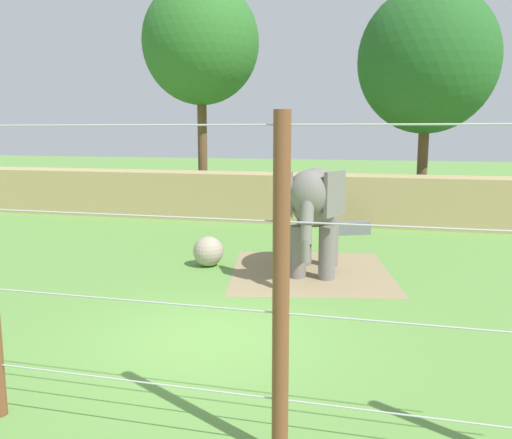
# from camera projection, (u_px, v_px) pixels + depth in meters

# --- Properties ---
(ground_plane) EXTENTS (120.00, 120.00, 0.00)m
(ground_plane) POSITION_uv_depth(u_px,v_px,m) (211.00, 336.00, 9.55)
(ground_plane) COLOR #609342
(dirt_patch) EXTENTS (4.87, 5.20, 0.01)m
(dirt_patch) POSITION_uv_depth(u_px,v_px,m) (311.00, 272.00, 13.93)
(dirt_patch) COLOR #937F5B
(dirt_patch) RESTS_ON ground
(embankment_wall) EXTENTS (36.00, 1.80, 1.91)m
(embankment_wall) POSITION_uv_depth(u_px,v_px,m) (313.00, 198.00, 21.39)
(embankment_wall) COLOR tan
(embankment_wall) RESTS_ON ground
(elephant) EXTENTS (1.56, 3.71, 2.74)m
(elephant) POSITION_uv_depth(u_px,v_px,m) (315.00, 204.00, 13.40)
(elephant) COLOR slate
(elephant) RESTS_ON ground
(enrichment_ball) EXTENTS (0.81, 0.81, 0.81)m
(enrichment_ball) POSITION_uv_depth(u_px,v_px,m) (208.00, 251.00, 14.45)
(enrichment_ball) COLOR tan
(enrichment_ball) RESTS_ON ground
(cable_fence) EXTENTS (12.12, 0.18, 3.83)m
(cable_fence) POSITION_uv_depth(u_px,v_px,m) (121.00, 280.00, 6.17)
(cable_fence) COLOR brown
(cable_fence) RESTS_ON ground
(feed_trough) EXTENTS (1.48, 1.03, 0.44)m
(feed_trough) POSITION_uv_depth(u_px,v_px,m) (349.00, 228.00, 18.97)
(feed_trough) COLOR slate
(feed_trough) RESTS_ON ground
(tree_far_left) EXTENTS (5.80, 5.80, 9.57)m
(tree_far_left) POSITION_uv_depth(u_px,v_px,m) (428.00, 61.00, 22.43)
(tree_far_left) COLOR brown
(tree_far_left) RESTS_ON ground
(tree_left_of_centre) EXTENTS (5.38, 5.38, 10.45)m
(tree_left_of_centre) POSITION_uv_depth(u_px,v_px,m) (201.00, 43.00, 24.75)
(tree_left_of_centre) COLOR brown
(tree_left_of_centre) RESTS_ON ground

